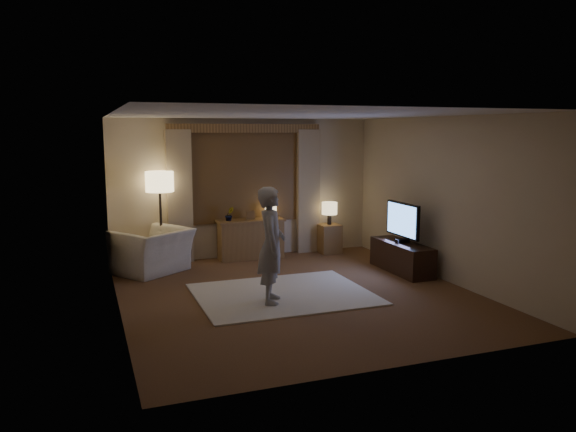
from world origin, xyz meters
name	(u,v)px	position (x,y,z in m)	size (l,w,h in m)	color
room	(286,200)	(0.00, 0.50, 1.33)	(5.04, 5.54, 2.64)	brown
rug	(283,294)	(-0.21, 0.04, 0.01)	(2.50, 2.00, 0.02)	beige
sideboard	(251,240)	(0.03, 2.50, 0.35)	(1.20, 0.40, 0.70)	brown
picture_frame	(250,216)	(0.03, 2.50, 0.80)	(0.16, 0.02, 0.20)	brown
plant	(230,215)	(-0.37, 2.50, 0.85)	(0.17, 0.13, 0.30)	#999999
table_lamp_sideboard	(271,210)	(0.43, 2.50, 0.90)	(0.22, 0.22, 0.30)	black
floor_lamp	(160,187)	(-1.62, 2.50, 1.41)	(0.49, 0.49, 1.68)	black
armchair	(152,251)	(-1.83, 2.04, 0.37)	(1.14, 0.99, 0.74)	beige
side_table	(329,238)	(1.62, 2.45, 0.28)	(0.40, 0.40, 0.56)	brown
table_lamp_side	(329,209)	(1.62, 2.45, 0.87)	(0.30, 0.30, 0.44)	black
tv_stand	(402,257)	(2.15, 0.64, 0.25)	(0.45, 1.40, 0.50)	black
tv	(403,221)	(2.15, 0.64, 0.88)	(0.23, 0.95, 0.68)	black
person	(271,245)	(-0.49, -0.28, 0.82)	(0.59, 0.38, 1.61)	gray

